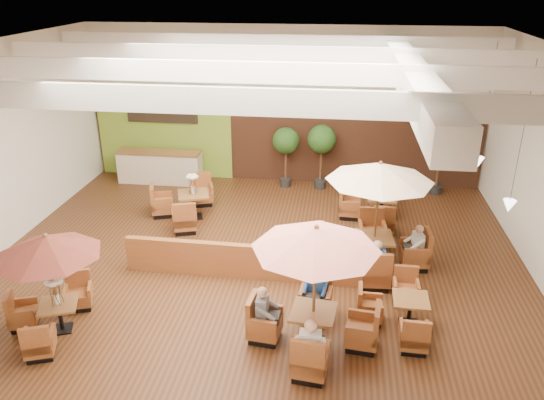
% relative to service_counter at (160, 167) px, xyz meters
% --- Properties ---
extents(room, '(14.04, 14.00, 5.52)m').
position_rel_service_counter_xyz_m(room, '(4.65, -3.88, 3.05)').
color(room, '#381E0F').
rests_on(room, ground).
extents(service_counter, '(3.00, 0.75, 1.18)m').
position_rel_service_counter_xyz_m(service_counter, '(0.00, 0.00, 0.00)').
color(service_counter, beige).
rests_on(service_counter, ground).
extents(booth_divider, '(6.59, 0.30, 0.91)m').
position_rel_service_counter_xyz_m(booth_divider, '(4.44, -6.12, -0.13)').
color(booth_divider, brown).
rests_on(booth_divider, ground).
extents(table_0, '(2.27, 2.40, 2.33)m').
position_rel_service_counter_xyz_m(table_0, '(0.65, -8.74, 1.09)').
color(table_0, brown).
rests_on(table_0, ground).
extents(table_1, '(2.71, 2.71, 2.72)m').
position_rel_service_counter_xyz_m(table_1, '(6.05, -8.47, 1.26)').
color(table_1, brown).
rests_on(table_1, ground).
extents(table_2, '(2.85, 2.85, 2.88)m').
position_rel_service_counter_xyz_m(table_2, '(7.42, -5.07, 1.35)').
color(table_2, brown).
rests_on(table_2, ground).
extents(table_3, '(2.02, 2.88, 1.59)m').
position_rel_service_counter_xyz_m(table_3, '(1.74, -2.80, -0.12)').
color(table_3, brown).
rests_on(table_3, ground).
extents(table_4, '(1.51, 2.25, 0.84)m').
position_rel_service_counter_xyz_m(table_4, '(7.84, -7.57, -0.27)').
color(table_4, brown).
rests_on(table_4, ground).
extents(table_5, '(1.77, 2.61, 0.97)m').
position_rel_service_counter_xyz_m(table_5, '(7.51, -2.19, -0.22)').
color(table_5, brown).
rests_on(table_5, ground).
extents(topiary_0, '(0.93, 0.93, 2.16)m').
position_rel_service_counter_xyz_m(topiary_0, '(4.56, 0.20, 1.02)').
color(topiary_0, black).
rests_on(topiary_0, ground).
extents(topiary_1, '(0.99, 0.99, 2.29)m').
position_rel_service_counter_xyz_m(topiary_1, '(5.80, 0.20, 1.12)').
color(topiary_1, black).
rests_on(topiary_1, ground).
extents(topiary_2, '(0.97, 0.97, 2.26)m').
position_rel_service_counter_xyz_m(topiary_2, '(9.80, 0.20, 1.10)').
color(topiary_2, black).
rests_on(topiary_2, ground).
extents(diner_0, '(0.41, 0.33, 0.85)m').
position_rel_service_counter_xyz_m(diner_0, '(6.05, -9.46, 0.19)').
color(diner_0, silver).
rests_on(diner_0, ground).
extents(diner_1, '(0.39, 0.34, 0.74)m').
position_rel_service_counter_xyz_m(diner_1, '(6.05, -7.47, 0.15)').
color(diner_1, '#224E97').
rests_on(diner_1, ground).
extents(diner_2, '(0.31, 0.39, 0.79)m').
position_rel_service_counter_xyz_m(diner_2, '(5.06, -8.47, 0.17)').
color(diner_2, slate).
rests_on(diner_2, ground).
extents(diner_3, '(0.40, 0.32, 0.82)m').
position_rel_service_counter_xyz_m(diner_3, '(7.42, -6.13, 0.18)').
color(diner_3, '#224E97').
rests_on(diner_3, ground).
extents(diner_4, '(0.36, 0.41, 0.76)m').
position_rel_service_counter_xyz_m(diner_4, '(8.47, -5.07, 0.16)').
color(diner_4, silver).
rests_on(diner_4, ground).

